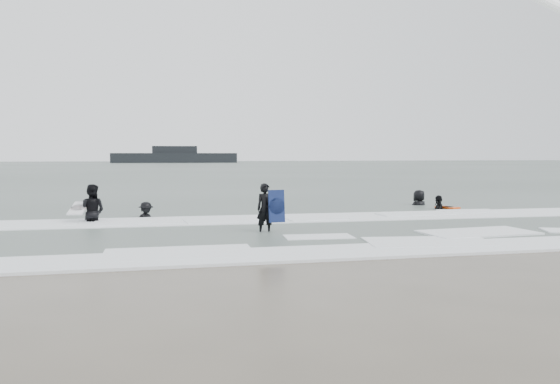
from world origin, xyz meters
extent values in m
plane|color=brown|center=(0.00, 0.00, 0.00)|extent=(320.00, 320.00, 0.00)
plane|color=#47544C|center=(0.00, 80.00, 0.06)|extent=(320.00, 320.00, 0.00)
imported|color=black|center=(-0.86, 2.97, 0.00)|extent=(0.61, 0.46, 1.53)
imported|color=black|center=(-6.29, 6.58, 0.00)|extent=(1.06, 0.91, 1.90)
imported|color=black|center=(-4.52, 7.52, 0.00)|extent=(1.10, 0.97, 1.48)
imported|color=black|center=(7.42, 8.02, 0.00)|extent=(0.85, 1.14, 1.80)
imported|color=black|center=(7.50, 10.01, 0.00)|extent=(1.07, 0.87, 1.90)
cube|color=white|center=(0.00, -0.60, 0.03)|extent=(30.03, 2.32, 0.07)
cube|color=white|center=(0.00, 6.00, 0.04)|extent=(30.00, 2.60, 0.09)
cube|color=black|center=(-2.14, 131.21, 1.31)|extent=(31.77, 5.67, 2.50)
cube|color=black|center=(-2.14, 131.21, 3.46)|extent=(11.35, 3.40, 1.82)
camera|label=1|loc=(-3.66, -12.98, 2.39)|focal=35.00mm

